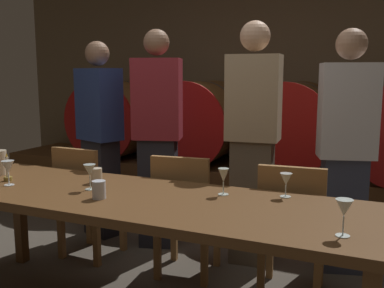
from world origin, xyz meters
TOP-DOWN VIEW (x-y plane):
  - back_wall at (0.00, 2.93)m, footprint 6.23×0.24m
  - barrel_shelf at (0.00, 2.38)m, footprint 5.61×0.90m
  - wine_barrel_far_left at (-1.49, 2.38)m, footprint 0.88×0.95m
  - wine_barrel_center_left at (-0.47, 2.38)m, footprint 0.88×0.95m
  - wine_barrel_center_right at (0.51, 2.38)m, footprint 0.88×0.95m
  - dining_table at (0.09, 0.08)m, footprint 2.63×0.81m
  - chair_left at (-0.74, 0.69)m, footprint 0.41×0.41m
  - chair_center at (0.10, 0.69)m, footprint 0.44×0.44m
  - chair_right at (0.84, 0.69)m, footprint 0.43×0.43m
  - guest_far_left at (-0.93, 1.17)m, footprint 0.44×0.35m
  - guest_center_left at (-0.35, 1.15)m, footprint 0.43×0.34m
  - guest_center_right at (0.45, 1.13)m, footprint 0.40×0.27m
  - guest_far_right at (1.09, 1.26)m, footprint 0.43×0.34m
  - candle_center at (-0.84, 0.05)m, footprint 0.05×0.05m
  - wine_glass_left at (-0.75, -0.03)m, footprint 0.08×0.08m
  - wine_glass_center_left at (-0.23, 0.08)m, footprint 0.07×0.07m
  - wine_glass_center_right at (0.52, 0.29)m, footprint 0.06×0.06m
  - wine_glass_right at (0.85, 0.39)m, footprint 0.07×0.07m
  - wine_glass_far_right at (1.20, -0.11)m, footprint 0.07×0.07m
  - cup_left at (-0.29, 0.23)m, footprint 0.07×0.07m
  - cup_right at (-0.07, -0.05)m, footprint 0.07×0.07m

SIDE VIEW (x-z plane):
  - barrel_shelf at x=0.00m, z-range 0.00..0.48m
  - chair_left at x=-0.74m, z-range 0.05..0.93m
  - chair_center at x=0.10m, z-range 0.05..0.93m
  - chair_right at x=0.84m, z-range 0.05..0.93m
  - dining_table at x=0.09m, z-range 0.31..1.05m
  - cup_left at x=-0.29m, z-range 0.75..0.84m
  - candle_center at x=-0.84m, z-range 0.71..0.89m
  - cup_right at x=-0.07m, z-range 0.75..0.85m
  - wine_glass_right at x=0.85m, z-range 0.78..0.91m
  - wine_glass_center_right at x=0.52m, z-range 0.78..0.93m
  - wine_glass_left at x=-0.75m, z-range 0.78..0.93m
  - wine_glass_center_left at x=-0.23m, z-range 0.78..0.94m
  - wine_glass_far_right at x=1.20m, z-range 0.79..0.95m
  - guest_far_left at x=-0.93m, z-range 0.02..1.72m
  - guest_far_right at x=1.09m, z-range 0.03..1.75m
  - guest_center_left at x=-0.35m, z-range 0.03..1.79m
  - wine_barrel_far_left at x=-1.49m, z-range 0.47..1.35m
  - wine_barrel_center_left at x=-0.47m, z-range 0.47..1.35m
  - wine_barrel_center_right at x=0.51m, z-range 0.47..1.35m
  - guest_center_right at x=0.45m, z-range 0.03..1.82m
  - back_wall at x=0.00m, z-range 0.00..2.47m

